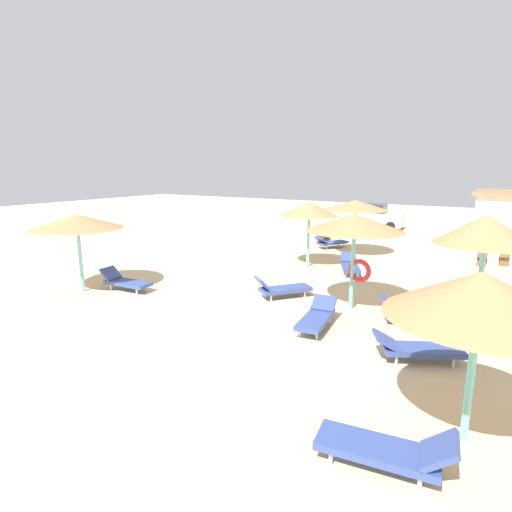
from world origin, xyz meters
The scene contains 19 objects.
ground_plane centered at (0.00, 0.00, 0.00)m, with size 80.00×80.00×0.00m, color beige.
parasol_0 centered at (6.88, 1.86, 2.79)m, with size 2.26×2.26×3.14m.
parasol_1 centered at (3.52, 2.74, 2.60)m, with size 2.87×2.87×2.88m.
parasol_2 centered at (-5.02, -0.29, 2.42)m, with size 3.00×3.00×2.67m.
parasol_3 centered at (0.15, 7.08, 2.48)m, with size 2.45×2.45×2.79m.
parasol_4 centered at (7.03, -2.32, 2.39)m, with size 2.73×2.73×2.75m.
parasol_5 centered at (1.11, 10.33, 2.44)m, with size 3.04×3.04×2.69m.
lounger_0 centered at (5.86, 0.14, 0.31)m, with size 2.00×1.42×0.64m.
lounger_1 centered at (1.22, 2.61, 0.32)m, with size 1.65×1.86×0.77m.
lounger_2 centered at (-3.86, 0.54, 0.32)m, with size 1.92×0.76×0.74m.
lounger_3 centered at (2.06, 6.98, 0.31)m, with size 1.37×2.00×0.67m.
lounger_4 centered at (6.14, -3.58, 0.32)m, with size 1.96×0.87×0.71m.
lounger_5 centered at (-0.51, 11.49, 0.31)m, with size 1.46×1.98×0.69m.
lounger_6 centered at (5.37, 2.37, 0.32)m, with size 1.97×1.16×0.78m.
lounger_7 centered at (3.23, 0.81, 0.31)m, with size 0.85×1.97×0.66m.
bench_0 centered at (-1.60, 13.22, 0.35)m, with size 0.43×1.51×0.49m.
bench_1 centered at (6.59, 11.61, 0.35)m, with size 0.40×1.50×0.49m.
bench_2 centered at (7.43, 12.10, 0.35)m, with size 0.44×1.51×0.49m.
parked_car centered at (-0.67, 19.91, 0.82)m, with size 4.09×2.17×1.72m.
Camera 1 is at (7.18, -8.87, 4.21)m, focal length 28.78 mm.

